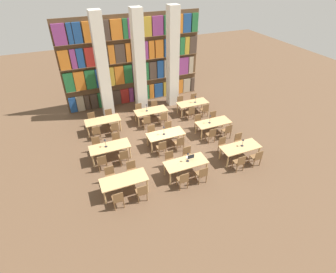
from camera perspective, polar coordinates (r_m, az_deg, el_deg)
ground_plane at (r=13.79m, az=-0.39°, el=-1.70°), size 40.00×40.00×0.00m
bookshelf_bank at (r=17.15m, az=-7.54°, el=15.74°), size 8.79×0.35×5.50m
pillar_left at (r=15.50m, az=-14.07°, el=14.18°), size 0.63×0.63×6.00m
pillar_center at (r=15.92m, az=-6.30°, el=15.52°), size 0.63×0.63×6.00m
pillar_right at (r=16.60m, az=1.03°, el=16.52°), size 0.63×0.63×6.00m
reading_table_0 at (r=10.94m, az=-9.56°, el=-9.49°), size 1.91×0.82×0.73m
chair_0 at (r=10.53m, az=-10.83°, el=-13.17°), size 0.42×0.40×0.88m
chair_1 at (r=11.51m, az=-12.44°, el=-8.32°), size 0.42×0.40×0.88m
chair_2 at (r=10.65m, az=-5.76°, el=-11.88°), size 0.42×0.40×0.88m
chair_3 at (r=11.62m, az=-7.85°, el=-7.21°), size 0.42×0.40×0.88m
reading_table_1 at (r=11.60m, az=3.90°, el=-5.92°), size 1.91×0.82×0.73m
chair_4 at (r=11.10m, az=3.28°, el=-9.32°), size 0.42×0.40×0.88m
chair_5 at (r=12.04m, az=0.47°, el=-5.07°), size 0.42×0.40×0.88m
chair_6 at (r=11.42m, az=7.39°, el=-8.07°), size 0.42×0.40×0.88m
chair_7 at (r=12.34m, az=4.31°, el=-4.05°), size 0.42×0.40×0.88m
desk_lamp_0 at (r=11.41m, az=4.36°, el=-4.16°), size 0.14×0.14×0.47m
laptop at (r=11.78m, az=4.85°, el=-4.44°), size 0.32×0.22×0.21m
reading_table_2 at (r=12.92m, az=15.47°, el=-2.46°), size 1.91×0.82×0.73m
chair_8 at (r=12.34m, az=15.31°, el=-5.42°), size 0.42×0.40×0.88m
chair_9 at (r=13.19m, az=11.88°, el=-1.88°), size 0.42×0.40×0.88m
chair_10 at (r=12.86m, az=18.71°, el=-4.29°), size 0.42×0.40×0.88m
chair_11 at (r=13.68m, az=15.19°, el=-0.96°), size 0.42×0.40×0.88m
desk_lamp_1 at (r=12.80m, az=16.00°, el=-1.03°), size 0.14×0.14×0.39m
reading_table_3 at (r=12.78m, az=-12.54°, el=-2.40°), size 1.91×0.82×0.73m
chair_12 at (r=12.29m, az=-14.17°, el=-5.38°), size 0.42×0.40×0.88m
chair_13 at (r=13.40m, az=-15.26°, el=-1.79°), size 0.42×0.40×0.88m
chair_14 at (r=12.39m, az=-9.64°, el=-4.32°), size 0.42×0.40×0.88m
chair_15 at (r=13.49m, az=-11.10°, el=-0.86°), size 0.42×0.40×0.88m
desk_lamp_2 at (r=12.58m, az=-13.52°, el=-1.09°), size 0.14×0.14×0.44m
reading_table_4 at (r=13.35m, az=-0.51°, el=0.33°), size 1.91×0.82×0.73m
chair_16 at (r=12.78m, az=-1.41°, el=-2.39°), size 0.42×0.40×0.88m
chair_17 at (r=13.84m, az=-3.49°, el=0.83°), size 0.42×0.40×0.88m
chair_18 at (r=13.08m, az=2.51°, el=-1.42°), size 0.42×0.40×0.88m
chair_19 at (r=14.12m, az=0.18°, el=1.65°), size 0.42×0.40×0.88m
desk_lamp_3 at (r=13.07m, az=-0.90°, el=1.69°), size 0.14×0.14×0.50m
reading_table_5 at (r=14.50m, az=9.83°, el=2.83°), size 1.91×0.82×0.73m
chair_20 at (r=13.86m, az=9.39°, el=0.42°), size 0.42×0.40×0.88m
chair_21 at (r=14.86m, az=6.71°, el=3.22°), size 0.42×0.40×0.88m
chair_22 at (r=14.33m, az=12.72°, el=1.24°), size 0.42×0.40×0.88m
chair_23 at (r=15.30m, az=9.90°, el=3.91°), size 0.42×0.40×0.88m
desk_lamp_4 at (r=14.18m, az=9.15°, el=4.10°), size 0.14×0.14×0.50m
reading_table_6 at (r=14.92m, az=-14.01°, el=3.24°), size 1.91×0.82×0.73m
chair_24 at (r=14.38m, az=-15.33°, el=0.93°), size 0.42×0.40×0.88m
chair_25 at (r=15.57m, az=-16.18°, el=3.55°), size 0.42×0.40×0.88m
chair_26 at (r=14.47m, az=-11.53°, el=1.76°), size 0.42×0.40×0.88m
chair_27 at (r=15.65m, az=-12.66°, el=4.32°), size 0.42×0.40×0.88m
reading_table_7 at (r=15.45m, az=-3.71°, el=5.43°), size 1.91×0.82×0.73m
chair_28 at (r=14.82m, az=-4.71°, el=3.27°), size 0.42×0.40×0.88m
chair_29 at (r=15.98m, az=-6.30°, el=5.67°), size 0.42×0.40×0.88m
chair_30 at (r=15.11m, az=-1.07°, el=4.04°), size 0.42×0.40×0.88m
chair_31 at (r=16.24m, az=-2.87°, el=6.35°), size 0.42×0.40×0.88m
desk_lamp_5 at (r=15.22m, az=-4.69°, el=6.57°), size 0.14×0.14×0.46m
reading_table_8 at (r=16.36m, az=5.38°, el=7.12°), size 1.91×0.82×0.73m
chair_32 at (r=15.70m, az=4.93°, el=5.20°), size 0.42×0.40×0.88m
chair_33 at (r=16.80m, az=2.81°, el=7.37°), size 0.42×0.40×0.88m
chair_34 at (r=16.12m, az=7.98°, el=5.80°), size 0.42×0.40×0.88m
chair_35 at (r=17.18m, az=5.72°, el=7.90°), size 0.42×0.40×0.88m
desk_lamp_6 at (r=16.22m, az=5.99°, el=8.35°), size 0.14×0.14×0.45m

